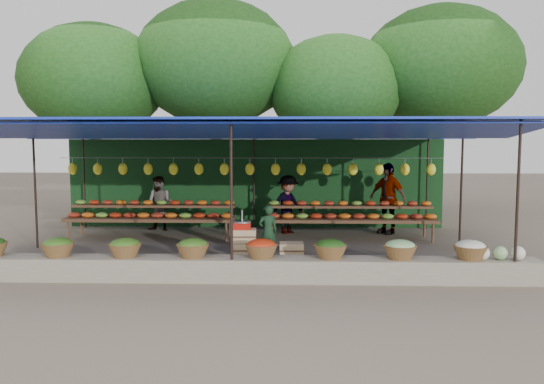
{
  "coord_description": "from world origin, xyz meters",
  "views": [
    {
      "loc": [
        0.98,
        -11.82,
        2.41
      ],
      "look_at": [
        0.59,
        0.2,
        1.28
      ],
      "focal_mm": 35.0,
      "sensor_mm": 36.0,
      "label": 1
    }
  ],
  "objects_px": {
    "crate_counter": "(243,253)",
    "blue_crate_front": "(8,262)",
    "vendor_seated": "(268,231)",
    "weighing_scale": "(242,225)"
  },
  "relations": [
    {
      "from": "weighing_scale",
      "to": "blue_crate_front",
      "type": "height_order",
      "value": "weighing_scale"
    },
    {
      "from": "crate_counter",
      "to": "blue_crate_front",
      "type": "bearing_deg",
      "value": -178.29
    },
    {
      "from": "crate_counter",
      "to": "vendor_seated",
      "type": "height_order",
      "value": "vendor_seated"
    },
    {
      "from": "crate_counter",
      "to": "blue_crate_front",
      "type": "distance_m",
      "value": 4.5
    },
    {
      "from": "vendor_seated",
      "to": "blue_crate_front",
      "type": "bearing_deg",
      "value": -1.03
    },
    {
      "from": "crate_counter",
      "to": "weighing_scale",
      "type": "relative_size",
      "value": 6.56
    },
    {
      "from": "vendor_seated",
      "to": "weighing_scale",
      "type": "bearing_deg",
      "value": 52.46
    },
    {
      "from": "weighing_scale",
      "to": "vendor_seated",
      "type": "xyz_separation_m",
      "value": [
        0.45,
        1.06,
        -0.3
      ]
    },
    {
      "from": "crate_counter",
      "to": "blue_crate_front",
      "type": "relative_size",
      "value": 5.28
    },
    {
      "from": "crate_counter",
      "to": "weighing_scale",
      "type": "height_order",
      "value": "weighing_scale"
    }
  ]
}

